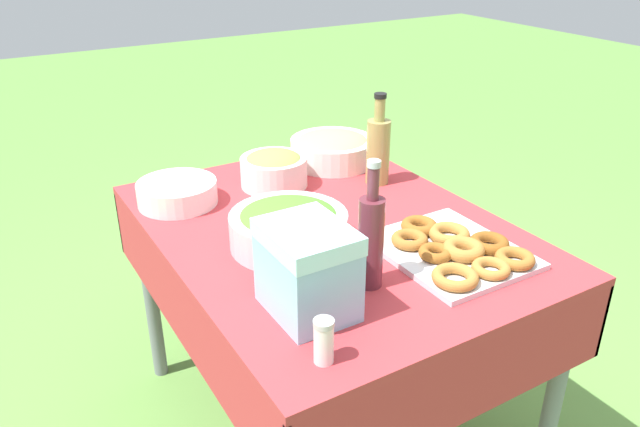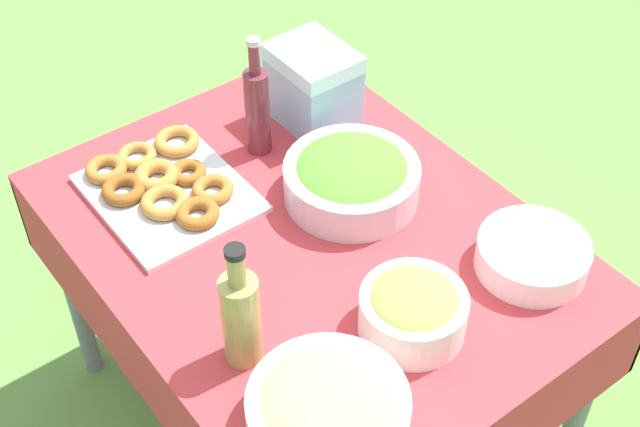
# 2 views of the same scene
# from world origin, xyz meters

# --- Properties ---
(ground_plane) EXTENTS (14.00, 14.00, 0.00)m
(ground_plane) POSITION_xyz_m (0.00, 0.00, 0.00)
(ground_plane) COLOR #609342
(picnic_table) EXTENTS (1.22, 0.94, 0.76)m
(picnic_table) POSITION_xyz_m (0.00, 0.00, 0.66)
(picnic_table) COLOR #B73338
(picnic_table) RESTS_ON ground_plane
(salad_bowl) EXTENTS (0.32, 0.32, 0.11)m
(salad_bowl) POSITION_xyz_m (0.04, -0.15, 0.82)
(salad_bowl) COLOR silver
(salad_bowl) RESTS_ON picnic_table
(pasta_bowl) EXTENTS (0.30, 0.30, 0.11)m
(pasta_bowl) POSITION_xyz_m (-0.43, 0.28, 0.82)
(pasta_bowl) COLOR white
(pasta_bowl) RESTS_ON picnic_table
(donut_platter) EXTENTS (0.41, 0.33, 0.05)m
(donut_platter) POSITION_xyz_m (0.32, 0.19, 0.78)
(donut_platter) COLOR silver
(donut_platter) RESTS_ON picnic_table
(plate_stack) EXTENTS (0.25, 0.25, 0.07)m
(plate_stack) POSITION_xyz_m (-0.37, -0.32, 0.80)
(plate_stack) COLOR white
(plate_stack) RESTS_ON picnic_table
(olive_oil_bottle) EXTENTS (0.08, 0.08, 0.30)m
(olive_oil_bottle) POSITION_xyz_m (-0.19, 0.31, 0.88)
(olive_oil_bottle) COLOR #998E4C
(olive_oil_bottle) RESTS_ON picnic_table
(wine_bottle) EXTENTS (0.06, 0.06, 0.32)m
(wine_bottle) POSITION_xyz_m (0.32, -0.08, 0.89)
(wine_bottle) COLOR maroon
(wine_bottle) RESTS_ON picnic_table
(olive_bowl) EXTENTS (0.22, 0.22, 0.12)m
(olive_bowl) POSITION_xyz_m (-0.35, 0.00, 0.82)
(olive_bowl) COLOR white
(olive_bowl) RESTS_ON picnic_table
(cooler_box) EXTENTS (0.21, 0.17, 0.21)m
(cooler_box) POSITION_xyz_m (0.34, -0.26, 0.87)
(cooler_box) COLOR #8CC6E5
(cooler_box) RESTS_ON picnic_table
(salt_shaker) EXTENTS (0.04, 0.04, 0.10)m
(salt_shaker) POSITION_xyz_m (0.51, -0.33, 0.81)
(salt_shaker) COLOR white
(salt_shaker) RESTS_ON picnic_table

